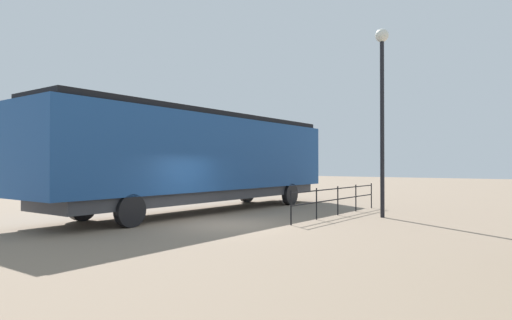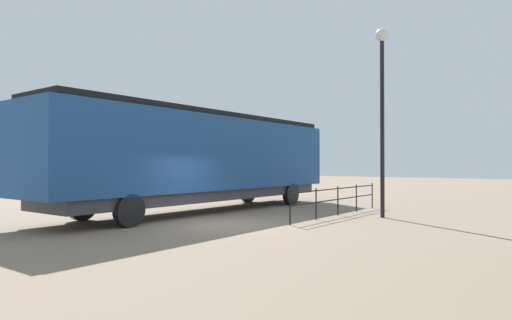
# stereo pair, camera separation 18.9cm
# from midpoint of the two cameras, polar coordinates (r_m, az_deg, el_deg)

# --- Properties ---
(ground_plane) EXTENTS (120.00, 120.00, 0.00)m
(ground_plane) POSITION_cam_midpoint_polar(r_m,az_deg,el_deg) (15.22, -4.89, -8.41)
(ground_plane) COLOR #84705B
(locomotive) EXTENTS (3.10, 15.55, 4.33)m
(locomotive) POSITION_cam_midpoint_polar(r_m,az_deg,el_deg) (19.64, -6.23, 0.42)
(locomotive) COLOR navy
(locomotive) RESTS_ON ground_plane
(lamp_post) EXTENTS (0.52, 0.52, 7.40)m
(lamp_post) POSITION_cam_midpoint_polar(r_m,az_deg,el_deg) (17.93, 15.91, 9.16)
(lamp_post) COLOR black
(lamp_post) RESTS_ON ground_plane
(platform_fence) EXTENTS (0.05, 7.32, 1.18)m
(platform_fence) POSITION_cam_midpoint_polar(r_m,az_deg,el_deg) (18.09, 10.39, -4.73)
(platform_fence) COLOR black
(platform_fence) RESTS_ON ground_plane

